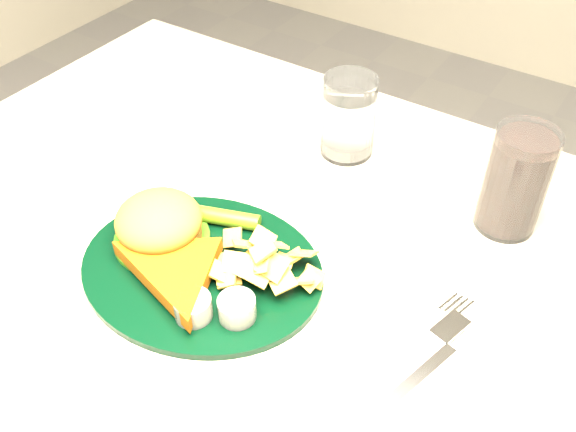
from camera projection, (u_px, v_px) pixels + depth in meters
name	position (u px, v px, depth m)	size (l,w,h in m)	color
table	(298.00, 427.00, 1.02)	(1.20, 0.80, 0.75)	#ADA89C
dinner_plate	(200.00, 252.00, 0.74)	(0.29, 0.24, 0.07)	black
water_glass	(348.00, 117.00, 0.90)	(0.08, 0.08, 0.12)	silver
cola_glass	(516.00, 181.00, 0.77)	(0.08, 0.08, 0.14)	black
fork_napkin	(411.00, 379.00, 0.64)	(0.14, 0.19, 0.01)	silver
ramekin	(211.00, 119.00, 0.97)	(0.05, 0.05, 0.03)	silver
wrapped_straw	(328.00, 216.00, 0.83)	(0.18, 0.06, 0.01)	white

